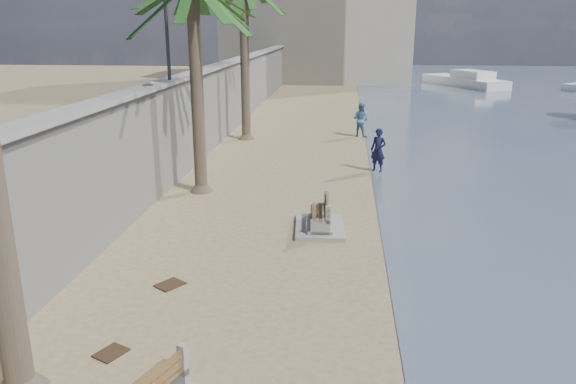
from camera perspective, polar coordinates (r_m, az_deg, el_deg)
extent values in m
cube|color=gray|center=(28.03, -7.00, 8.94)|extent=(0.45, 70.00, 3.50)
cube|color=gray|center=(27.85, -7.13, 12.62)|extent=(0.80, 70.00, 0.12)
cube|color=#B7AA93|center=(59.20, 3.07, 18.10)|extent=(18.00, 12.00, 14.00)
cube|color=gray|center=(15.59, 3.25, -3.58)|extent=(1.45, 2.03, 0.11)
cylinder|color=brown|center=(18.64, -9.22, 9.97)|extent=(0.42, 0.42, 6.68)
cylinder|color=brown|center=(27.53, -4.39, 13.01)|extent=(0.44, 0.44, 7.45)
cylinder|color=#2D2D33|center=(20.04, -12.36, 18.20)|extent=(0.12, 0.12, 5.00)
imported|color=#131434|center=(21.72, 9.17, 4.54)|extent=(0.84, 0.75, 1.93)
imported|color=teal|center=(28.70, 7.40, 7.49)|extent=(1.15, 1.07, 1.90)
cube|color=#382616|center=(10.49, -17.54, -15.32)|extent=(0.60, 0.64, 0.03)
cube|color=#382616|center=(12.61, -11.91, -9.19)|extent=(0.70, 0.73, 0.03)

